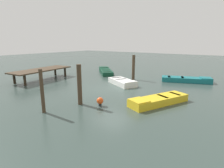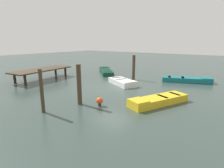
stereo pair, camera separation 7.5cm
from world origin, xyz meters
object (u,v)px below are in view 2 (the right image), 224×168
object	(u,v)px
rowboat_yellow	(158,100)
rowboat_teal	(187,80)
rowboat_dark_green	(106,71)
mooring_piling_near_right	(42,91)
dock_segment	(42,70)
mooring_piling_mid_left	(79,85)
rowboat_white	(122,82)
marker_buoy	(100,101)
mooring_piling_far_left	(134,68)

from	to	relation	value
rowboat_yellow	rowboat_teal	bearing A→B (deg)	-154.41
rowboat_dark_green	mooring_piling_near_right	distance (m)	11.39
dock_segment	mooring_piling_mid_left	world-z (taller)	mooring_piling_mid_left
mooring_piling_mid_left	rowboat_white	bearing A→B (deg)	6.75
mooring_piling_mid_left	dock_segment	bearing A→B (deg)	70.68
rowboat_teal	rowboat_dark_green	xyz separation A→B (m)	(-0.54, 8.22, -0.00)
dock_segment	marker_buoy	xyz separation A→B (m)	(-2.20, -8.53, -0.56)
marker_buoy	rowboat_dark_green	bearing A→B (deg)	36.14
rowboat_yellow	rowboat_dark_green	size ratio (longest dim) A/B	1.01
mooring_piling_near_right	marker_buoy	world-z (taller)	mooring_piling_near_right
rowboat_white	rowboat_yellow	world-z (taller)	same
mooring_piling_mid_left	mooring_piling_far_left	bearing A→B (deg)	6.53
dock_segment	rowboat_teal	xyz separation A→B (m)	(6.56, -10.74, -0.63)
rowboat_yellow	marker_buoy	bearing A→B (deg)	-23.91
rowboat_yellow	marker_buoy	distance (m)	3.21
rowboat_dark_green	mooring_piling_near_right	world-z (taller)	mooring_piling_near_right
dock_segment	rowboat_dark_green	distance (m)	6.56
rowboat_white	rowboat_teal	size ratio (longest dim) A/B	0.72
dock_segment	mooring_piling_near_right	distance (m)	8.20
mooring_piling_mid_left	mooring_piling_near_right	bearing A→B (deg)	162.35
rowboat_dark_green	marker_buoy	world-z (taller)	marker_buoy
mooring_piling_near_right	rowboat_teal	bearing A→B (deg)	-19.33
dock_segment	marker_buoy	bearing A→B (deg)	-110.76
rowboat_yellow	mooring_piling_far_left	bearing A→B (deg)	-114.23
rowboat_yellow	rowboat_teal	size ratio (longest dim) A/B	0.91
dock_segment	mooring_piling_mid_left	size ratio (longest dim) A/B	2.57
rowboat_teal	mooring_piling_near_right	world-z (taller)	mooring_piling_near_right
dock_segment	mooring_piling_near_right	size ratio (longest dim) A/B	2.65
dock_segment	rowboat_white	xyz separation A→B (m)	(2.63, -6.84, -0.63)
rowboat_teal	mooring_piling_near_right	xyz separation A→B (m)	(-11.03, 3.87, 0.85)
rowboat_dark_green	mooring_piling_mid_left	bearing A→B (deg)	164.70
mooring_piling_near_right	mooring_piling_far_left	distance (m)	9.25
rowboat_white	rowboat_teal	world-z (taller)	same
rowboat_yellow	rowboat_white	bearing A→B (deg)	-99.26
rowboat_white	rowboat_teal	bearing A→B (deg)	72.22
marker_buoy	rowboat_yellow	bearing A→B (deg)	-48.02
rowboat_yellow	mooring_piling_mid_left	size ratio (longest dim) A/B	1.68
rowboat_white	rowboat_dark_green	xyz separation A→B (m)	(3.39, 4.32, -0.00)
rowboat_white	mooring_piling_near_right	bearing A→B (deg)	-62.79
rowboat_teal	marker_buoy	bearing A→B (deg)	-125.14
mooring_piling_mid_left	marker_buoy	xyz separation A→B (m)	(0.41, -1.06, -0.81)
rowboat_yellow	rowboat_teal	xyz separation A→B (m)	(6.62, 0.17, -0.00)
mooring_piling_mid_left	rowboat_yellow	bearing A→B (deg)	-53.40
mooring_piling_mid_left	marker_buoy	bearing A→B (deg)	-68.71
rowboat_white	rowboat_yellow	distance (m)	4.87
dock_segment	rowboat_yellow	xyz separation A→B (m)	(-0.05, -10.92, -0.63)
dock_segment	rowboat_yellow	distance (m)	10.93
dock_segment	mooring_piling_mid_left	distance (m)	7.91
mooring_piling_near_right	marker_buoy	xyz separation A→B (m)	(2.27, -1.65, -0.78)
rowboat_white	rowboat_dark_green	size ratio (longest dim) A/B	0.80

